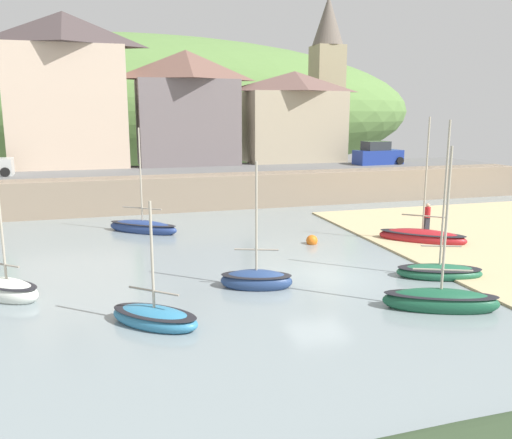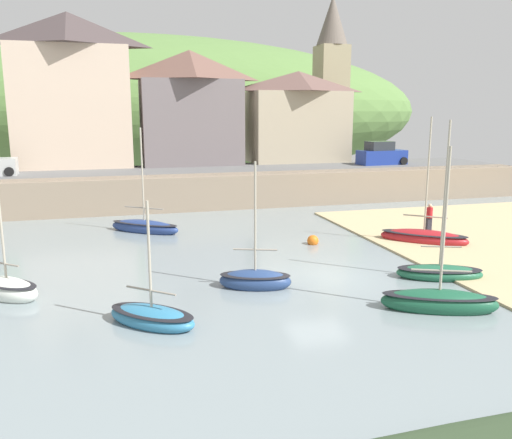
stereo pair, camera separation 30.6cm
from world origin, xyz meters
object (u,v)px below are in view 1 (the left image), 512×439
motorboat_with_cabin (155,317)px  rowboat_small_beached (440,301)px  waterfront_building_centre (187,107)px  waterfront_building_right (294,116)px  church_with_spire (327,76)px  sailboat_nearest_shore (439,271)px  mooring_buoy (312,241)px  waterfront_building_left (67,90)px  sailboat_far_left (422,237)px  sailboat_tall_mast (256,280)px  fishing_boat_green (8,290)px  parked_car_by_wall (377,155)px  sailboat_blue_trim (143,227)px  person_on_slipway (427,216)px

motorboat_with_cabin → rowboat_small_beached: bearing=33.1°
waterfront_building_centre → waterfront_building_right: bearing=0.0°
church_with_spire → rowboat_small_beached: church_with_spire is taller
sailboat_nearest_shore → mooring_buoy: bearing=134.1°
waterfront_building_left → rowboat_small_beached: size_ratio=2.02×
waterfront_building_left → mooring_buoy: waterfront_building_left is taller
waterfront_building_right → sailboat_nearest_shore: 27.62m
motorboat_with_cabin → sailboat_far_left: bearing=67.4°
sailboat_tall_mast → fishing_boat_green: (-9.17, 1.35, 0.01)m
waterfront_building_left → rowboat_small_beached: waterfront_building_left is taller
sailboat_tall_mast → sailboat_far_left: bearing=43.2°
church_with_spire → mooring_buoy: size_ratio=25.37×
fishing_boat_green → church_with_spire: bearing=89.9°
rowboat_small_beached → fishing_boat_green: 15.64m
waterfront_building_right → sailboat_nearest_shore: waterfront_building_right is taller
parked_car_by_wall → rowboat_small_beached: bearing=-118.9°
motorboat_with_cabin → sailboat_blue_trim: (0.65, 13.73, 0.05)m
waterfront_building_right → person_on_slipway: waterfront_building_right is taller
sailboat_far_left → fishing_boat_green: (-19.60, -3.15, 0.01)m
rowboat_small_beached → mooring_buoy: bearing=117.7°
sailboat_far_left → motorboat_with_cabin: size_ratio=1.59×
church_with_spire → parked_car_by_wall: church_with_spire is taller
sailboat_tall_mast → sailboat_far_left: sailboat_far_left is taller
waterfront_building_right → sailboat_tall_mast: (-11.04, -25.80, -6.10)m
waterfront_building_centre → sailboat_blue_trim: waterfront_building_centre is taller
waterfront_building_left → fishing_boat_green: size_ratio=2.61×
waterfront_building_left → parked_car_by_wall: waterfront_building_left is taller
waterfront_building_centre → sailboat_far_left: (8.96, -21.30, -6.87)m
waterfront_building_left → sailboat_far_left: size_ratio=1.77×
sailboat_far_left → motorboat_with_cabin: (-14.63, -7.16, -0.05)m
sailboat_tall_mast → mooring_buoy: 7.51m
waterfront_building_left → waterfront_building_right: waterfront_building_left is taller
waterfront_building_left → parked_car_by_wall: (24.89, -4.50, -5.26)m
motorboat_with_cabin → waterfront_building_left: bearing=138.8°
motorboat_with_cabin → person_on_slipway: motorboat_with_cabin is taller
rowboat_small_beached → person_on_slipway: size_ratio=3.64×
waterfront_building_centre → church_with_spire: size_ratio=0.62×
waterfront_building_centre → sailboat_nearest_shore: waterfront_building_centre is taller
sailboat_nearest_shore → parked_car_by_wall: bearing=87.8°
waterfront_building_centre → church_with_spire: 15.22m
mooring_buoy → sailboat_tall_mast: bearing=-129.0°
sailboat_tall_mast → parked_car_by_wall: (16.97, 21.30, 2.90)m
sailboat_nearest_shore → motorboat_with_cabin: 12.01m
waterfront_building_left → mooring_buoy: size_ratio=19.86×
waterfront_building_left → waterfront_building_centre: bearing=0.0°
motorboat_with_cabin → mooring_buoy: motorboat_with_cabin is taller
sailboat_far_left → sailboat_blue_trim: sailboat_far_left is taller
sailboat_nearest_shore → fishing_boat_green: bearing=-167.1°
motorboat_with_cabin → sailboat_tall_mast: bearing=73.7°
waterfront_building_left → sailboat_blue_trim: bearing=-73.5°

